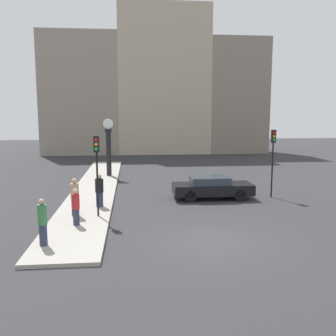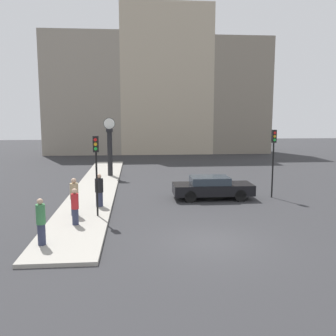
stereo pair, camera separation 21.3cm
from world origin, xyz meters
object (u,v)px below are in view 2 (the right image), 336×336
sedan_car (212,187)px  pedestrian_tan_coat (74,197)px  street_clock (110,148)px  pedestrian_green_hoodie (41,222)px  traffic_light_far (274,150)px  pedestrian_red_top (75,206)px  pedestrian_black_jacket (99,190)px  traffic_light_near (96,159)px

sedan_car → pedestrian_tan_coat: 8.26m
street_clock → pedestrian_green_hoodie: street_clock is taller
traffic_light_far → pedestrian_tan_coat: (-11.08, -3.63, -1.84)m
sedan_car → pedestrian_red_top: bearing=-144.4°
pedestrian_green_hoodie → pedestrian_tan_coat: size_ratio=0.97×
pedestrian_green_hoodie → sedan_car: bearing=43.6°
pedestrian_red_top → pedestrian_black_jacket: size_ratio=0.94×
sedan_car → traffic_light_near: size_ratio=1.22×
traffic_light_far → street_clock: 13.02m
traffic_light_far → traffic_light_near: bearing=-159.4°
pedestrian_tan_coat → pedestrian_red_top: pedestrian_tan_coat is taller
sedan_car → traffic_light_far: 4.27m
sedan_car → street_clock: size_ratio=1.03×
traffic_light_far → pedestrian_black_jacket: 10.42m
pedestrian_green_hoodie → pedestrian_black_jacket: size_ratio=1.02×
street_clock → pedestrian_red_top: 13.36m
pedestrian_red_top → pedestrian_green_hoodie: bearing=-108.7°
sedan_car → traffic_light_far: bearing=0.5°
traffic_light_far → pedestrian_green_hoodie: traffic_light_far is taller
sedan_car → pedestrian_tan_coat: pedestrian_tan_coat is taller
traffic_light_near → traffic_light_far: 10.68m
traffic_light_near → pedestrian_tan_coat: bearing=173.0°
pedestrian_black_jacket → street_clock: bearing=90.5°
traffic_light_far → pedestrian_green_hoodie: size_ratio=2.30×
traffic_light_far → pedestrian_red_top: (-10.82, -5.15, -1.92)m
pedestrian_red_top → street_clock: bearing=87.1°
pedestrian_green_hoodie → pedestrian_black_jacket: bearing=74.5°
sedan_car → pedestrian_tan_coat: bearing=-154.1°
sedan_car → traffic_light_far: traffic_light_far is taller
sedan_car → pedestrian_green_hoodie: size_ratio=2.64×
street_clock → pedestrian_red_top: size_ratio=2.79×
traffic_light_far → pedestrian_black_jacket: size_ratio=2.34×
traffic_light_near → pedestrian_red_top: 2.51m
pedestrian_red_top → pedestrian_black_jacket: pedestrian_black_jacket is taller
pedestrian_black_jacket → traffic_light_far: bearing=10.7°
traffic_light_near → pedestrian_black_jacket: 2.64m
sedan_car → traffic_light_far: (3.66, 0.03, 2.20)m
pedestrian_tan_coat → traffic_light_far: bearing=18.1°
street_clock → pedestrian_black_jacket: bearing=-89.5°
traffic_light_near → pedestrian_green_hoodie: bearing=-113.3°
street_clock → pedestrian_red_top: bearing=-92.9°
pedestrian_tan_coat → pedestrian_black_jacket: (1.01, 1.72, -0.05)m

